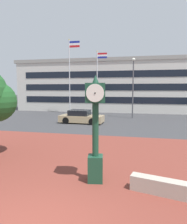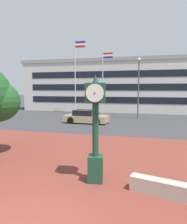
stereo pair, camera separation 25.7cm
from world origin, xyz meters
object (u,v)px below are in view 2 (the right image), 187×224
(street_lamp_post, at_px, (139,82))
(car_street_far, at_px, (86,117))
(flagpole_secondary, at_px, (103,79))
(civic_building, at_px, (128,86))
(street_clock, at_px, (96,127))
(flagpole_primary, at_px, (76,72))

(street_lamp_post, bearing_deg, car_street_far, -137.29)
(flagpole_secondary, height_order, civic_building, flagpole_secondary)
(car_street_far, height_order, flagpole_secondary, flagpole_secondary)
(street_clock, height_order, flagpole_primary, flagpole_primary)
(flagpole_secondary, xyz_separation_m, civic_building, (2.50, 8.07, -0.77))
(flagpole_secondary, relative_size, civic_building, 0.26)
(flagpole_secondary, bearing_deg, street_clock, -78.98)
(street_clock, height_order, street_lamp_post, street_lamp_post)
(car_street_far, distance_m, flagpole_primary, 9.36)
(flagpole_secondary, bearing_deg, car_street_far, -92.03)
(street_clock, bearing_deg, flagpole_primary, 101.51)
(street_clock, xyz_separation_m, street_lamp_post, (0.74, 16.90, 2.11))
(car_street_far, bearing_deg, street_clock, 20.69)
(street_clock, xyz_separation_m, civic_building, (-1.31, 27.64, 1.82))
(flagpole_primary, distance_m, street_lamp_post, 8.81)
(street_clock, bearing_deg, street_lamp_post, 77.97)
(civic_building, height_order, street_lamp_post, civic_building)
(flagpole_secondary, xyz_separation_m, street_lamp_post, (4.55, -2.67, -0.48))
(car_street_far, bearing_deg, flagpole_primary, -151.43)
(street_clock, height_order, civic_building, civic_building)
(street_clock, relative_size, street_lamp_post, 0.57)
(civic_building, relative_size, street_lamp_post, 4.70)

